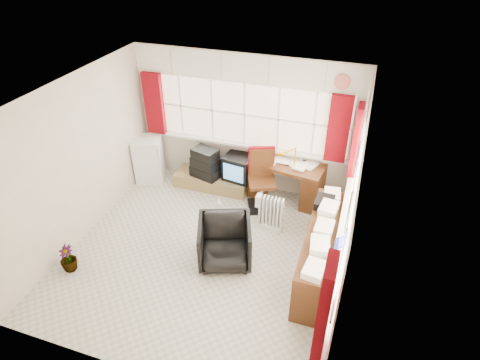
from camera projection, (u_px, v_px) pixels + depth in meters
The scene contains 20 objects.
ground at pixel (205, 253), 6.12m from camera, with size 4.00×4.00×0.00m, color beige.
room_walls at pixel (199, 171), 5.29m from camera, with size 4.00×4.00×4.00m.
window_back at pixel (244, 141), 7.14m from camera, with size 3.70×0.12×3.60m.
window_right at pixel (342, 233), 5.09m from camera, with size 0.12×3.70×3.60m.
curtains at pixel (283, 151), 5.81m from camera, with size 3.83×3.83×1.15m.
overhead_cabinets at pixel (292, 99), 5.39m from camera, with size 3.98×3.98×0.48m.
desk at pixel (286, 179), 7.10m from camera, with size 1.35×0.79×0.77m.
desk_lamp at pixel (295, 153), 6.63m from camera, with size 0.16×0.13×0.43m.
task_chair at pixel (261, 176), 6.86m from camera, with size 0.60×0.61×1.09m.
office_chair at pixel (225, 242), 5.82m from camera, with size 0.75×0.77×0.70m, color black.
radiator at pixel (271, 216), 6.49m from camera, with size 0.41×0.18×0.61m.
credenza at pixel (323, 251), 5.61m from camera, with size 0.50×2.00×0.85m.
file_tray at pixel (325, 202), 5.86m from camera, with size 0.26×0.34×0.11m, color black.
tv_bench at pixel (212, 181), 7.56m from camera, with size 1.40×0.50×0.25m, color #967C4B.
crt_tv at pixel (239, 167), 7.29m from camera, with size 0.58×0.55×0.47m.
hifi_stack at pixel (205, 164), 7.33m from camera, with size 0.61×0.48×0.56m.
mini_fridge at pixel (149, 159), 7.64m from camera, with size 0.65×0.65×0.86m.
spray_bottle_a at pixel (219, 205), 6.91m from camera, with size 0.10×0.10×0.27m, color silver.
spray_bottle_b at pixel (218, 184), 7.52m from camera, with size 0.09×0.09×0.20m, color #98E4D6.
flower_vase at pixel (68, 258), 5.74m from camera, with size 0.24×0.24×0.43m, color black.
Camera 1 is at (1.92, -4.08, 4.33)m, focal length 30.00 mm.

